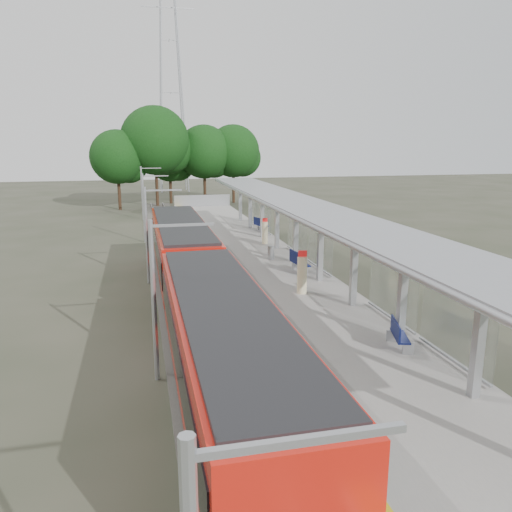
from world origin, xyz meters
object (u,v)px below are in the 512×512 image
at_px(bench_mid, 298,261).
at_px(bench_far, 260,224).
at_px(info_pillar_far, 265,233).
at_px(info_pillar_near, 302,275).
at_px(litter_bin, 271,253).
at_px(train, 196,285).
at_px(bench_near, 398,334).

bearing_deg(bench_mid, bench_far, 78.60).
bearing_deg(bench_mid, info_pillar_far, 82.04).
bearing_deg(info_pillar_near, litter_bin, 98.83).
bearing_deg(train, info_pillar_far, 64.31).
bearing_deg(bench_near, train, 155.37).
xyz_separation_m(train, info_pillar_near, (4.95, 1.20, -0.19)).
bearing_deg(info_pillar_far, info_pillar_near, -89.02).
bearing_deg(bench_far, bench_near, -110.94).
distance_m(bench_near, litter_bin, 13.52).
height_order(bench_near, bench_mid, bench_mid).
bearing_deg(info_pillar_far, litter_bin, -93.06).
bearing_deg(bench_near, bench_mid, 108.23).
bearing_deg(litter_bin, bench_mid, -78.53).
bearing_deg(train, bench_mid, 38.95).
bearing_deg(litter_bin, train, -123.49).
bearing_deg(bench_far, bench_mid, -113.41).
bearing_deg(litter_bin, info_pillar_far, 80.23).
height_order(bench_near, bench_far, bench_far).
xyz_separation_m(info_pillar_far, litter_bin, (-0.81, -4.68, -0.36)).
height_order(train, bench_near, train).
relative_size(info_pillar_near, litter_bin, 2.48).
bearing_deg(bench_far, litter_bin, -118.79).
bearing_deg(info_pillar_near, bench_near, -68.38).
bearing_deg(bench_far, info_pillar_far, -118.96).
distance_m(bench_mid, bench_far, 12.73).
xyz_separation_m(bench_far, litter_bin, (-1.67, -9.49, -0.14)).
xyz_separation_m(train, bench_far, (6.96, 17.50, -0.51)).
bearing_deg(bench_near, litter_bin, 110.76).
distance_m(bench_mid, litter_bin, 3.27).
relative_size(train, bench_near, 18.83).
bearing_deg(bench_mid, bench_near, -95.87).
bearing_deg(info_pillar_far, bench_near, -83.24).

